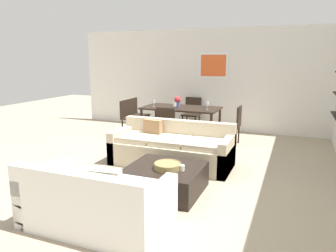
% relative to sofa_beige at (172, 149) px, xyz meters
% --- Properties ---
extents(ground_plane, '(18.00, 18.00, 0.00)m').
position_rel_sofa_beige_xyz_m(ground_plane, '(-0.08, -0.34, -0.29)').
color(ground_plane, tan).
extents(back_wall_unit, '(8.40, 0.09, 2.70)m').
position_rel_sofa_beige_xyz_m(back_wall_unit, '(0.21, 3.19, 1.06)').
color(back_wall_unit, silver).
rests_on(back_wall_unit, ground).
extents(sofa_beige, '(2.19, 0.90, 0.78)m').
position_rel_sofa_beige_xyz_m(sofa_beige, '(0.00, 0.00, 0.00)').
color(sofa_beige, beige).
rests_on(sofa_beige, ground).
extents(loveseat_white, '(1.67, 0.90, 0.78)m').
position_rel_sofa_beige_xyz_m(loveseat_white, '(-0.00, -2.41, 0.00)').
color(loveseat_white, white).
rests_on(loveseat_white, ground).
extents(coffee_table, '(1.06, 1.00, 0.38)m').
position_rel_sofa_beige_xyz_m(coffee_table, '(0.35, -1.18, -0.10)').
color(coffee_table, black).
rests_on(coffee_table, ground).
extents(decorative_bowl, '(0.39, 0.39, 0.09)m').
position_rel_sofa_beige_xyz_m(decorative_bowl, '(0.42, -1.25, 0.14)').
color(decorative_bowl, '#99844C').
rests_on(decorative_bowl, coffee_table).
extents(candle_jar, '(0.09, 0.09, 0.08)m').
position_rel_sofa_beige_xyz_m(candle_jar, '(0.63, -1.24, 0.13)').
color(candle_jar, silver).
rests_on(candle_jar, coffee_table).
extents(dining_table, '(1.86, 0.98, 0.75)m').
position_rel_sofa_beige_xyz_m(dining_table, '(-0.54, 2.03, 0.39)').
color(dining_table, black).
rests_on(dining_table, ground).
extents(dining_chair_foot, '(0.44, 0.44, 0.88)m').
position_rel_sofa_beige_xyz_m(dining_chair_foot, '(-0.54, 1.13, 0.21)').
color(dining_chair_foot, black).
rests_on(dining_chair_foot, ground).
extents(dining_chair_left_far, '(0.44, 0.44, 0.88)m').
position_rel_sofa_beige_xyz_m(dining_chair_left_far, '(-1.88, 2.25, 0.21)').
color(dining_chair_left_far, black).
rests_on(dining_chair_left_far, ground).
extents(dining_chair_head, '(0.44, 0.44, 0.88)m').
position_rel_sofa_beige_xyz_m(dining_chair_head, '(-0.54, 2.93, 0.21)').
color(dining_chair_head, black).
rests_on(dining_chair_head, ground).
extents(dining_chair_right_near, '(0.44, 0.44, 0.88)m').
position_rel_sofa_beige_xyz_m(dining_chair_right_near, '(0.79, 1.81, 0.21)').
color(dining_chair_right_near, black).
rests_on(dining_chair_right_near, ground).
extents(dining_chair_left_near, '(0.44, 0.44, 0.88)m').
position_rel_sofa_beige_xyz_m(dining_chair_left_near, '(-1.88, 1.81, 0.21)').
color(dining_chair_left_near, black).
rests_on(dining_chair_left_near, ground).
extents(wine_glass_foot, '(0.07, 0.07, 0.17)m').
position_rel_sofa_beige_xyz_m(wine_glass_foot, '(-0.54, 1.60, 0.58)').
color(wine_glass_foot, silver).
rests_on(wine_glass_foot, dining_table).
extents(wine_glass_right_near, '(0.07, 0.07, 0.18)m').
position_rel_sofa_beige_xyz_m(wine_glass_right_near, '(0.14, 1.91, 0.59)').
color(wine_glass_right_near, silver).
rests_on(wine_glass_right_near, dining_table).
extents(wine_glass_left_near, '(0.08, 0.08, 0.16)m').
position_rel_sofa_beige_xyz_m(wine_glass_left_near, '(-1.23, 1.91, 0.57)').
color(wine_glass_left_near, silver).
rests_on(wine_glass_left_near, dining_table).
extents(centerpiece_vase, '(0.16, 0.16, 0.28)m').
position_rel_sofa_beige_xyz_m(centerpiece_vase, '(-0.62, 1.98, 0.62)').
color(centerpiece_vase, '#4C518C').
rests_on(centerpiece_vase, dining_table).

